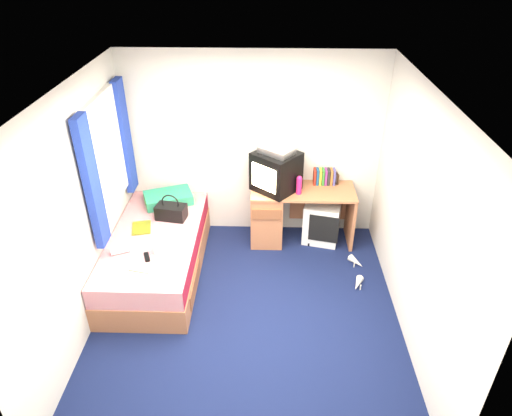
{
  "coord_description": "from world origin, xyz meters",
  "views": [
    {
      "loc": [
        0.2,
        -3.57,
        3.52
      ],
      "look_at": [
        0.07,
        0.7,
        0.91
      ],
      "focal_mm": 32.0,
      "sensor_mm": 36.0,
      "label": 1
    }
  ],
  "objects_px": {
    "pillow": "(168,198)",
    "handbag": "(171,211)",
    "desk": "(280,212)",
    "aerosol_can": "(297,182)",
    "colour_swatch_fan": "(140,270)",
    "crt_tv": "(276,171)",
    "white_heels": "(357,273)",
    "magazine": "(141,228)",
    "water_bottle": "(120,250)",
    "storage_cube": "(322,221)",
    "bed": "(157,253)",
    "picture_frame": "(336,178)",
    "pink_water_bottle": "(299,186)",
    "towel": "(171,246)",
    "remote_control": "(147,257)",
    "vcr": "(277,150)"
  },
  "relations": [
    {
      "from": "picture_frame",
      "to": "magazine",
      "type": "xyz_separation_m",
      "value": [
        -2.35,
        -0.81,
        -0.27
      ]
    },
    {
      "from": "pillow",
      "to": "handbag",
      "type": "distance_m",
      "value": 0.39
    },
    {
      "from": "vcr",
      "to": "magazine",
      "type": "xyz_separation_m",
      "value": [
        -1.57,
        -0.62,
        -0.73
      ]
    },
    {
      "from": "picture_frame",
      "to": "handbag",
      "type": "height_order",
      "value": "picture_frame"
    },
    {
      "from": "crt_tv",
      "to": "towel",
      "type": "relative_size",
      "value": 2.22
    },
    {
      "from": "storage_cube",
      "to": "towel",
      "type": "xyz_separation_m",
      "value": [
        -1.76,
        -1.05,
        0.31
      ]
    },
    {
      "from": "handbag",
      "to": "vcr",
      "type": "bearing_deg",
      "value": 27.4
    },
    {
      "from": "vcr",
      "to": "towel",
      "type": "xyz_separation_m",
      "value": [
        -1.14,
        -1.03,
        -0.69
      ]
    },
    {
      "from": "desk",
      "to": "white_heels",
      "type": "bearing_deg",
      "value": -39.17
    },
    {
      "from": "pink_water_bottle",
      "to": "towel",
      "type": "relative_size",
      "value": 0.71
    },
    {
      "from": "handbag",
      "to": "magazine",
      "type": "relative_size",
      "value": 1.37
    },
    {
      "from": "desk",
      "to": "crt_tv",
      "type": "distance_m",
      "value": 0.59
    },
    {
      "from": "magazine",
      "to": "storage_cube",
      "type": "bearing_deg",
      "value": 16.25
    },
    {
      "from": "storage_cube",
      "to": "magazine",
      "type": "xyz_separation_m",
      "value": [
        -2.19,
        -0.64,
        0.27
      ]
    },
    {
      "from": "vcr",
      "to": "water_bottle",
      "type": "xyz_separation_m",
      "value": [
        -1.68,
        -1.11,
        -0.7
      ]
    },
    {
      "from": "pink_water_bottle",
      "to": "aerosol_can",
      "type": "relative_size",
      "value": 1.13
    },
    {
      "from": "crt_tv",
      "to": "aerosol_can",
      "type": "bearing_deg",
      "value": 44.54
    },
    {
      "from": "pillow",
      "to": "magazine",
      "type": "relative_size",
      "value": 2.09
    },
    {
      "from": "water_bottle",
      "to": "colour_swatch_fan",
      "type": "distance_m",
      "value": 0.4
    },
    {
      "from": "storage_cube",
      "to": "pink_water_bottle",
      "type": "xyz_separation_m",
      "value": [
        -0.33,
        -0.13,
        0.58
      ]
    },
    {
      "from": "pink_water_bottle",
      "to": "picture_frame",
      "type": "bearing_deg",
      "value": 31.06
    },
    {
      "from": "bed",
      "to": "colour_swatch_fan",
      "type": "distance_m",
      "value": 0.71
    },
    {
      "from": "pillow",
      "to": "white_heels",
      "type": "bearing_deg",
      "value": -17.24
    },
    {
      "from": "bed",
      "to": "picture_frame",
      "type": "bearing_deg",
      "value": 23.11
    },
    {
      "from": "handbag",
      "to": "colour_swatch_fan",
      "type": "xyz_separation_m",
      "value": [
        -0.14,
        -1.0,
        -0.09
      ]
    },
    {
      "from": "aerosol_can",
      "to": "colour_swatch_fan",
      "type": "xyz_separation_m",
      "value": [
        -1.66,
        -1.41,
        -0.3
      ]
    },
    {
      "from": "picture_frame",
      "to": "pink_water_bottle",
      "type": "bearing_deg",
      "value": -160.96
    },
    {
      "from": "desk",
      "to": "water_bottle",
      "type": "bearing_deg",
      "value": -147.74
    },
    {
      "from": "magazine",
      "to": "water_bottle",
      "type": "xyz_separation_m",
      "value": [
        -0.11,
        -0.48,
        0.03
      ]
    },
    {
      "from": "storage_cube",
      "to": "crt_tv",
      "type": "xyz_separation_m",
      "value": [
        -0.62,
        -0.02,
        0.72
      ]
    },
    {
      "from": "remote_control",
      "to": "pink_water_bottle",
      "type": "bearing_deg",
      "value": 11.59
    },
    {
      "from": "magazine",
      "to": "water_bottle",
      "type": "relative_size",
      "value": 1.4
    },
    {
      "from": "storage_cube",
      "to": "water_bottle",
      "type": "height_order",
      "value": "water_bottle"
    },
    {
      "from": "bed",
      "to": "pillow",
      "type": "xyz_separation_m",
      "value": [
        0.03,
        0.72,
        0.34
      ]
    },
    {
      "from": "pillow",
      "to": "white_heels",
      "type": "distance_m",
      "value": 2.52
    },
    {
      "from": "bed",
      "to": "picture_frame",
      "type": "height_order",
      "value": "picture_frame"
    },
    {
      "from": "magazine",
      "to": "white_heels",
      "type": "distance_m",
      "value": 2.61
    },
    {
      "from": "magazine",
      "to": "colour_swatch_fan",
      "type": "relative_size",
      "value": 1.27
    },
    {
      "from": "aerosol_can",
      "to": "remote_control",
      "type": "relative_size",
      "value": 1.19
    },
    {
      "from": "water_bottle",
      "to": "crt_tv",
      "type": "bearing_deg",
      "value": 33.35
    },
    {
      "from": "vcr",
      "to": "bed",
      "type": "bearing_deg",
      "value": -114.77
    },
    {
      "from": "pillow",
      "to": "remote_control",
      "type": "relative_size",
      "value": 3.65
    },
    {
      "from": "crt_tv",
      "to": "colour_swatch_fan",
      "type": "distance_m",
      "value": 2.02
    },
    {
      "from": "desk",
      "to": "aerosol_can",
      "type": "relative_size",
      "value": 6.82
    },
    {
      "from": "water_bottle",
      "to": "towel",
      "type": "bearing_deg",
      "value": 7.91
    },
    {
      "from": "storage_cube",
      "to": "vcr",
      "type": "distance_m",
      "value": 1.18
    },
    {
      "from": "crt_tv",
      "to": "handbag",
      "type": "distance_m",
      "value": 1.36
    },
    {
      "from": "water_bottle",
      "to": "white_heels",
      "type": "distance_m",
      "value": 2.74
    },
    {
      "from": "storage_cube",
      "to": "picture_frame",
      "type": "xyz_separation_m",
      "value": [
        0.16,
        0.17,
        0.54
      ]
    },
    {
      "from": "colour_swatch_fan",
      "to": "white_heels",
      "type": "relative_size",
      "value": 0.34
    }
  ]
}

